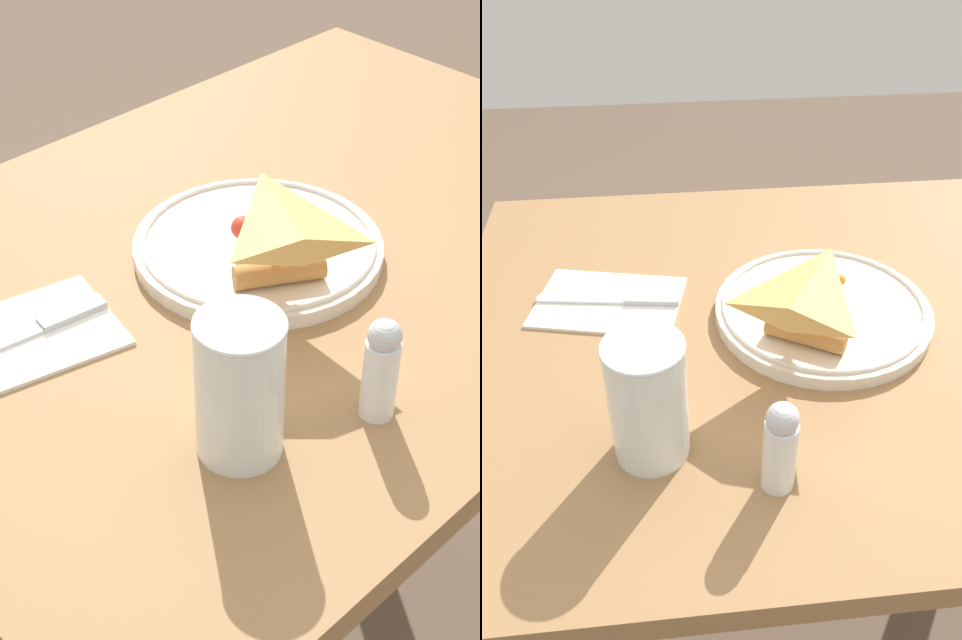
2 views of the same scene
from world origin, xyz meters
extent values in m
plane|color=brown|center=(0.00, 0.00, 0.00)|extent=(6.00, 6.00, 0.00)
cube|color=olive|center=(0.00, 0.00, 0.73)|extent=(0.97, 0.70, 0.03)
cube|color=#382D23|center=(0.44, -0.30, 0.36)|extent=(0.06, 0.06, 0.72)
cylinder|color=silver|center=(0.04, 0.00, 0.75)|extent=(0.26, 0.26, 0.02)
torus|color=silver|center=(0.04, 0.00, 0.76)|extent=(0.24, 0.24, 0.01)
pyramid|color=#DBA351|center=(0.04, 0.00, 0.77)|extent=(0.15, 0.17, 0.02)
cylinder|color=#B77A3D|center=(0.07, 0.06, 0.77)|extent=(0.09, 0.07, 0.02)
sphere|color=orange|center=(0.02, -0.02, 0.79)|extent=(0.01, 0.01, 0.01)
sphere|color=red|center=(0.06, 0.00, 0.79)|extent=(0.02, 0.02, 0.02)
sphere|color=orange|center=(0.04, 0.03, 0.79)|extent=(0.02, 0.02, 0.02)
sphere|color=#EFDB93|center=(0.05, 0.05, 0.79)|extent=(0.02, 0.02, 0.02)
sphere|color=#388433|center=(0.05, 0.02, 0.79)|extent=(0.02, 0.02, 0.02)
cylinder|color=white|center=(0.25, 0.18, 0.81)|extent=(0.07, 0.07, 0.13)
cylinder|color=#B27F42|center=(0.25, 0.18, 0.78)|extent=(0.06, 0.06, 0.07)
torus|color=white|center=(0.25, 0.18, 0.87)|extent=(0.07, 0.07, 0.00)
cube|color=white|center=(0.29, -0.05, 0.75)|extent=(0.20, 0.16, 0.00)
cube|color=#B2B2B7|center=(0.24, -0.05, 0.75)|extent=(0.07, 0.03, 0.01)
cube|color=silver|center=(0.33, -0.06, 0.75)|extent=(0.11, 0.03, 0.00)
ellipsoid|color=silver|center=(0.38, -0.07, 0.75)|extent=(0.02, 0.02, 0.00)
cylinder|color=white|center=(0.14, 0.24, 0.78)|extent=(0.03, 0.03, 0.08)
sphere|color=silver|center=(0.14, 0.24, 0.83)|extent=(0.03, 0.03, 0.03)
camera|label=1|loc=(0.64, 0.59, 1.32)|focal=55.00mm
camera|label=2|loc=(0.22, 0.58, 1.20)|focal=35.00mm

